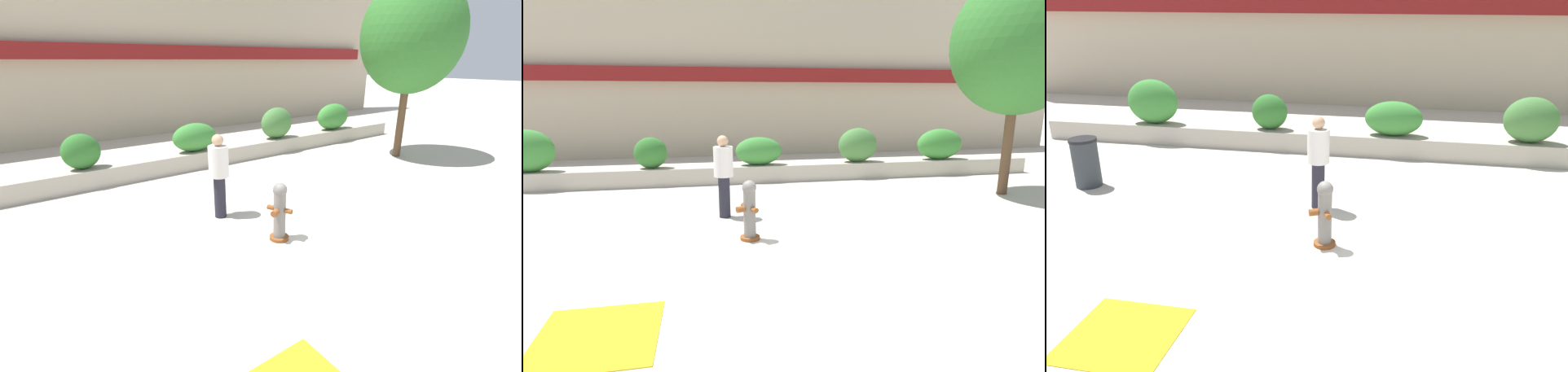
% 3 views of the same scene
% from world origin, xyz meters
% --- Properties ---
extents(ground_plane, '(120.00, 120.00, 0.00)m').
position_xyz_m(ground_plane, '(0.00, 0.00, 0.00)').
color(ground_plane, beige).
extents(building_facade, '(30.00, 1.36, 8.00)m').
position_xyz_m(building_facade, '(0.00, 11.98, 3.99)').
color(building_facade, tan).
rests_on(building_facade, ground).
extents(planter_wall_low, '(18.00, 0.70, 0.50)m').
position_xyz_m(planter_wall_low, '(0.00, 6.00, 0.25)').
color(planter_wall_low, '#ADA393').
rests_on(planter_wall_low, ground).
extents(hedge_bush_1, '(0.91, 0.57, 0.88)m').
position_xyz_m(hedge_bush_1, '(-2.92, 6.00, 0.94)').
color(hedge_bush_1, '#2D6B28').
rests_on(hedge_bush_1, planter_wall_low).
extents(hedge_bush_2, '(1.38, 0.65, 0.83)m').
position_xyz_m(hedge_bush_2, '(0.16, 6.00, 0.91)').
color(hedge_bush_2, '#387F33').
rests_on(hedge_bush_2, planter_wall_low).
extents(hedge_bush_3, '(1.22, 0.70, 1.05)m').
position_xyz_m(hedge_bush_3, '(3.25, 6.00, 1.02)').
color(hedge_bush_3, '#427538').
rests_on(hedge_bush_3, planter_wall_low).
extents(hedge_bush_4, '(1.53, 0.70, 0.98)m').
position_xyz_m(hedge_bush_4, '(6.04, 6.00, 0.99)').
color(hedge_bush_4, '#387F33').
rests_on(hedge_bush_4, planter_wall_low).
extents(fire_hydrant, '(0.48, 0.47, 1.08)m').
position_xyz_m(fire_hydrant, '(-0.68, 0.99, 0.55)').
color(fire_hydrant, brown).
rests_on(fire_hydrant, ground).
extents(street_tree, '(3.27, 2.94, 5.47)m').
position_xyz_m(street_tree, '(6.19, 3.18, 3.75)').
color(street_tree, brown).
rests_on(street_tree, ground).
extents(pedestrian, '(0.56, 0.56, 1.73)m').
position_xyz_m(pedestrian, '(-1.04, 2.47, 0.99)').
color(pedestrian, black).
rests_on(pedestrian, ground).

